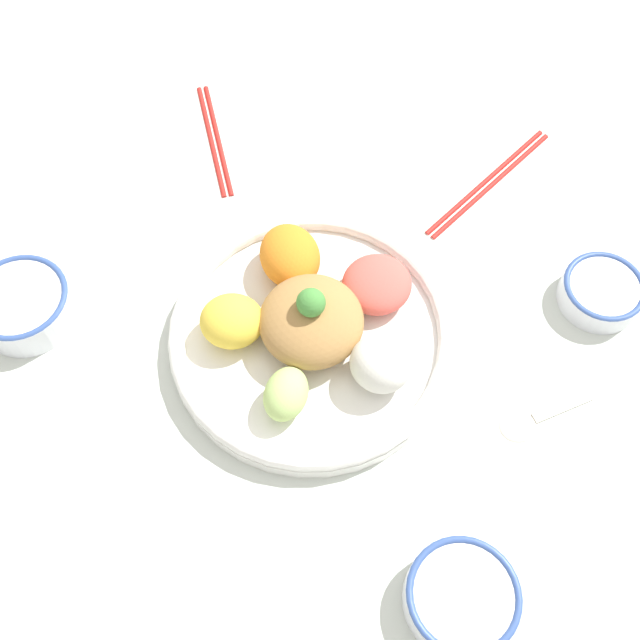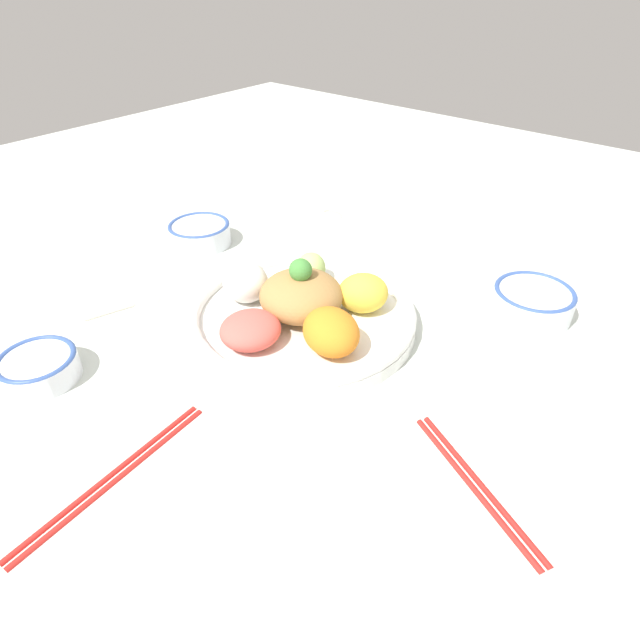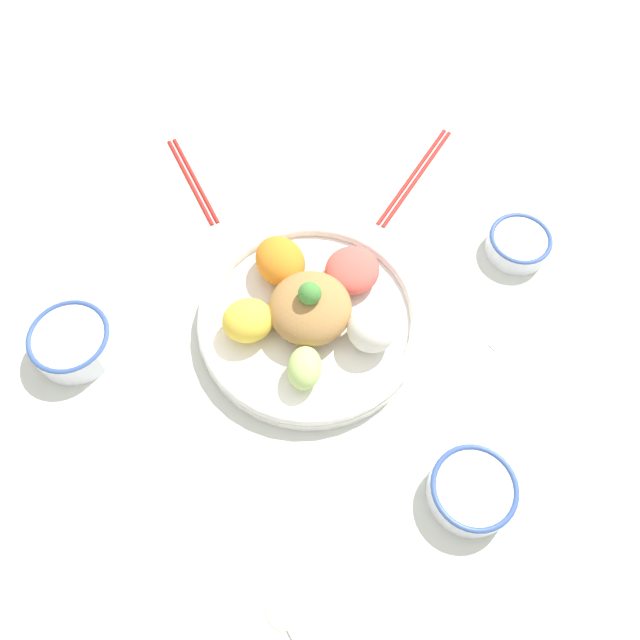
{
  "view_description": "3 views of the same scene",
  "coord_description": "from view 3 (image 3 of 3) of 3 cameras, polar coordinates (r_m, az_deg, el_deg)",
  "views": [
    {
      "loc": [
        -0.26,
        -0.29,
        0.81
      ],
      "look_at": [
        -0.0,
        0.01,
        0.09
      ],
      "focal_mm": 42.0,
      "sensor_mm": 36.0,
      "label": 1
    },
    {
      "loc": [
        0.48,
        0.47,
        0.47
      ],
      "look_at": [
        0.02,
        0.08,
        0.04
      ],
      "focal_mm": 30.0,
      "sensor_mm": 36.0,
      "label": 2
    },
    {
      "loc": [
        -0.34,
        -0.24,
        0.84
      ],
      "look_at": [
        -0.01,
        0.01,
        0.05
      ],
      "focal_mm": 35.0,
      "sensor_mm": 36.0,
      "label": 3
    }
  ],
  "objects": [
    {
      "name": "salad_platter",
      "position": [
        0.93,
        -0.81,
        0.66
      ],
      "size": [
        0.34,
        0.34,
        0.11
      ],
      "color": "white",
      "rests_on": "ground_plane"
    },
    {
      "name": "sauce_bowl_red",
      "position": [
        1.05,
        17.71,
        6.72
      ],
      "size": [
        0.1,
        0.1,
        0.04
      ],
      "color": "white",
      "rests_on": "ground_plane"
    },
    {
      "name": "chopsticks_pair_near",
      "position": [
        1.12,
        8.7,
        12.93
      ],
      "size": [
        0.25,
        0.04,
        0.01
      ],
      "rotation": [
        0.0,
        0.0,
        0.09
      ],
      "color": "red",
      "rests_on": "ground_plane"
    },
    {
      "name": "chopsticks_pair_far",
      "position": [
        1.13,
        -11.6,
        12.46
      ],
      "size": [
        0.11,
        0.19,
        0.01
      ],
      "rotation": [
        0.0,
        0.0,
        1.11
      ],
      "color": "red",
      "rests_on": "ground_plane"
    },
    {
      "name": "ground_plane",
      "position": [
        0.94,
        0.76,
        -1.52
      ],
      "size": [
        2.4,
        2.4,
        0.0
      ],
      "primitive_type": "plane",
      "color": "silver"
    },
    {
      "name": "serving_spoon_extra",
      "position": [
        0.96,
        15.39,
        -2.48
      ],
      "size": [
        0.12,
        0.06,
        0.01
      ],
      "rotation": [
        0.0,
        0.0,
        5.98
      ],
      "color": "beige",
      "rests_on": "ground_plane"
    },
    {
      "name": "rice_bowl_blue",
      "position": [
        0.98,
        -21.71,
        -1.85
      ],
      "size": [
        0.12,
        0.12,
        0.05
      ],
      "color": "white",
      "rests_on": "ground_plane"
    },
    {
      "name": "serving_spoon_main",
      "position": [
        0.84,
        -2.6,
        -26.33
      ],
      "size": [
        0.08,
        0.14,
        0.01
      ],
      "rotation": [
        0.0,
        0.0,
        4.33
      ],
      "color": "beige",
      "rests_on": "ground_plane"
    },
    {
      "name": "sauce_bowl_dark",
      "position": [
        0.86,
        13.74,
        -14.89
      ],
      "size": [
        0.11,
        0.11,
        0.04
      ],
      "color": "white",
      "rests_on": "ground_plane"
    }
  ]
}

